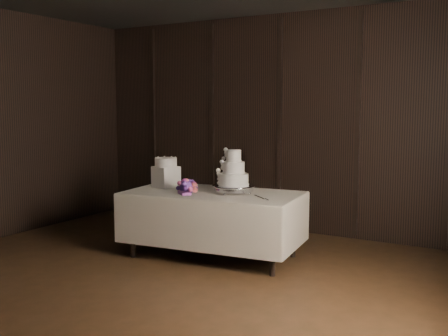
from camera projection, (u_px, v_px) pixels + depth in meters
room at (104, 136)px, 4.29m from camera, size 6.08×7.08×3.08m
display_table at (213, 222)px, 6.03m from camera, size 2.10×1.26×0.76m
cake_stand at (234, 189)px, 5.93m from camera, size 0.60×0.60×0.09m
wedding_cake at (231, 171)px, 5.90m from camera, size 0.38×0.34×0.40m
bouquet at (187, 187)px, 5.97m from camera, size 0.48×0.50×0.19m
box_pedestal at (166, 177)px, 6.38m from camera, size 0.32×0.32×0.25m
small_cake at (166, 162)px, 6.36m from camera, size 0.34×0.34×0.11m
cake_knife at (259, 197)px, 5.64m from camera, size 0.30×0.26×0.01m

